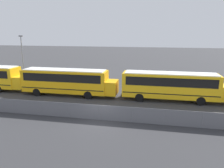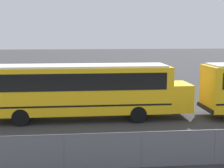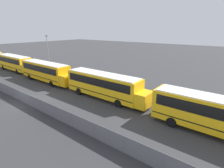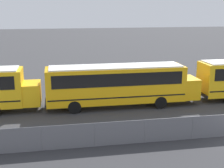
% 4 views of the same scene
% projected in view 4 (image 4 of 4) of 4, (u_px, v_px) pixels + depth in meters
% --- Properties ---
extents(school_bus_2, '(12.40, 2.50, 3.37)m').
position_uv_depth(school_bus_2, '(119.00, 83.00, 24.88)').
color(school_bus_2, '#EDA80F').
rests_on(school_bus_2, ground_plane).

